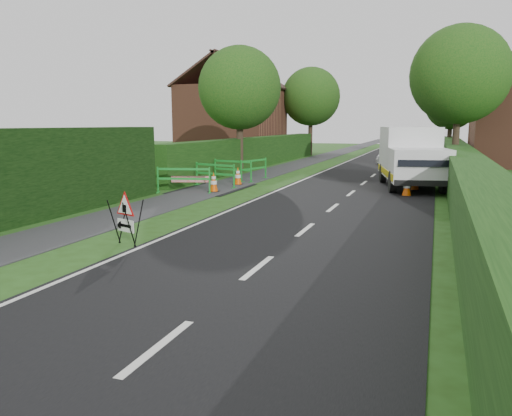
# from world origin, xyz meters

# --- Properties ---
(ground) EXTENTS (120.00, 120.00, 0.00)m
(ground) POSITION_xyz_m (0.00, 0.00, 0.00)
(ground) COLOR #254814
(ground) RESTS_ON ground
(road_surface) EXTENTS (6.00, 90.00, 0.02)m
(road_surface) POSITION_xyz_m (2.50, 35.00, 0.00)
(road_surface) COLOR black
(road_surface) RESTS_ON ground
(footpath) EXTENTS (2.00, 90.00, 0.02)m
(footpath) POSITION_xyz_m (-3.00, 35.00, 0.01)
(footpath) COLOR #2D2D30
(footpath) RESTS_ON ground
(hedge_west_far) EXTENTS (1.00, 24.00, 1.80)m
(hedge_west_far) POSITION_xyz_m (-5.00, 22.00, 0.00)
(hedge_west_far) COLOR #14380F
(hedge_west_far) RESTS_ON ground
(hedge_east) EXTENTS (1.20, 50.00, 1.50)m
(hedge_east) POSITION_xyz_m (6.50, 16.00, 0.00)
(hedge_east) COLOR #14380F
(hedge_east) RESTS_ON ground
(house_west) EXTENTS (7.50, 7.40, 7.88)m
(house_west) POSITION_xyz_m (-10.00, 30.00, 2.90)
(house_west) COLOR brown
(house_west) RESTS_ON ground
(tree_nw) EXTENTS (4.40, 4.40, 6.70)m
(tree_nw) POSITION_xyz_m (-4.60, 18.00, 4.48)
(tree_nw) COLOR #2D2116
(tree_nw) RESTS_ON ground
(tree_ne) EXTENTS (5.20, 5.20, 7.79)m
(tree_ne) POSITION_xyz_m (6.40, 22.00, 5.17)
(tree_ne) COLOR #2D2116
(tree_ne) RESTS_ON ground
(tree_fw) EXTENTS (4.80, 4.80, 7.24)m
(tree_fw) POSITION_xyz_m (-4.60, 34.00, 4.83)
(tree_fw) COLOR #2D2116
(tree_fw) RESTS_ON ground
(tree_fe) EXTENTS (4.20, 4.20, 6.33)m
(tree_fe) POSITION_xyz_m (6.40, 38.00, 4.22)
(tree_fe) COLOR #2D2116
(tree_fe) RESTS_ON ground
(triangle_sign) EXTENTS (0.87, 0.87, 1.00)m
(triangle_sign) POSITION_xyz_m (-0.79, 1.66, 0.69)
(triangle_sign) COLOR black
(triangle_sign) RESTS_ON ground
(works_van) EXTENTS (3.17, 5.75, 2.48)m
(works_van) POSITION_xyz_m (4.49, 14.32, 1.31)
(works_van) COLOR silver
(works_van) RESTS_ON ground
(traffic_cone_0) EXTENTS (0.38, 0.38, 0.79)m
(traffic_cone_0) POSITION_xyz_m (4.51, 11.47, 0.39)
(traffic_cone_0) COLOR black
(traffic_cone_0) RESTS_ON ground
(traffic_cone_1) EXTENTS (0.38, 0.38, 0.79)m
(traffic_cone_1) POSITION_xyz_m (4.73, 13.29, 0.39)
(traffic_cone_1) COLOR black
(traffic_cone_1) RESTS_ON ground
(traffic_cone_2) EXTENTS (0.38, 0.38, 0.79)m
(traffic_cone_2) POSITION_xyz_m (5.20, 15.42, 0.39)
(traffic_cone_2) COLOR black
(traffic_cone_2) RESTS_ON ground
(traffic_cone_3) EXTENTS (0.38, 0.38, 0.79)m
(traffic_cone_3) POSITION_xyz_m (-2.57, 10.14, 0.39)
(traffic_cone_3) COLOR black
(traffic_cone_3) RESTS_ON ground
(traffic_cone_4) EXTENTS (0.38, 0.38, 0.79)m
(traffic_cone_4) POSITION_xyz_m (-2.54, 12.56, 0.39)
(traffic_cone_4) COLOR black
(traffic_cone_4) RESTS_ON ground
(ped_barrier_0) EXTENTS (2.08, 0.86, 1.00)m
(ped_barrier_0) POSITION_xyz_m (-3.53, 9.49, 0.63)
(ped_barrier_0) COLOR #1A912B
(ped_barrier_0) RESTS_ON ground
(ped_barrier_1) EXTENTS (2.08, 0.87, 1.00)m
(ped_barrier_1) POSITION_xyz_m (-3.20, 11.65, 0.63)
(ped_barrier_1) COLOR #1A912B
(ped_barrier_1) RESTS_ON ground
(ped_barrier_2) EXTENTS (2.09, 0.78, 1.00)m
(ped_barrier_2) POSITION_xyz_m (-3.28, 13.76, 0.63)
(ped_barrier_2) COLOR #1A912B
(ped_barrier_2) RESTS_ON ground
(ped_barrier_3) EXTENTS (0.85, 2.08, 1.00)m
(ped_barrier_3) POSITION_xyz_m (-2.53, 14.55, 0.63)
(ped_barrier_3) COLOR #1A912B
(ped_barrier_3) RESTS_ON ground
(redwhite_plank) EXTENTS (1.44, 0.49, 0.25)m
(redwhite_plank) POSITION_xyz_m (-3.66, 10.28, 0.00)
(redwhite_plank) COLOR red
(redwhite_plank) RESTS_ON ground
(hatchback_car) EXTENTS (2.15, 3.68, 1.18)m
(hatchback_car) POSITION_xyz_m (2.79, 26.87, 0.59)
(hatchback_car) COLOR white
(hatchback_car) RESTS_ON ground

